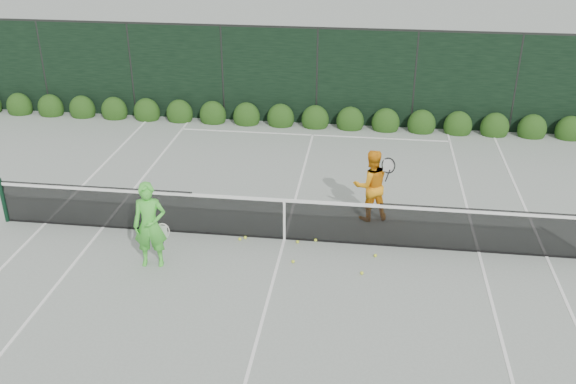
# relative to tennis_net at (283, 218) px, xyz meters

# --- Properties ---
(ground) EXTENTS (80.00, 80.00, 0.00)m
(ground) POSITION_rel_tennis_net_xyz_m (0.02, 0.00, -0.53)
(ground) COLOR gray
(ground) RESTS_ON ground
(tennis_net) EXTENTS (12.90, 0.10, 1.07)m
(tennis_net) POSITION_rel_tennis_net_xyz_m (0.00, 0.00, 0.00)
(tennis_net) COLOR #10321F
(tennis_net) RESTS_ON ground
(player_woman) EXTENTS (0.71, 0.52, 1.80)m
(player_woman) POSITION_rel_tennis_net_xyz_m (-2.47, -1.33, 0.37)
(player_woman) COLOR #4CD13D
(player_woman) RESTS_ON ground
(player_man) EXTENTS (0.99, 0.86, 1.68)m
(player_man) POSITION_rel_tennis_net_xyz_m (1.83, 1.21, 0.31)
(player_man) COLOR #FF9F15
(player_man) RESTS_ON ground
(court_lines) EXTENTS (11.03, 23.83, 0.01)m
(court_lines) POSITION_rel_tennis_net_xyz_m (0.02, 0.00, -0.53)
(court_lines) COLOR white
(court_lines) RESTS_ON ground
(windscreen_fence) EXTENTS (32.00, 21.07, 3.06)m
(windscreen_fence) POSITION_rel_tennis_net_xyz_m (0.02, -2.71, 0.98)
(windscreen_fence) COLOR black
(windscreen_fence) RESTS_ON ground
(hedge_row) EXTENTS (31.66, 0.65, 0.94)m
(hedge_row) POSITION_rel_tennis_net_xyz_m (0.02, 7.15, -0.30)
(hedge_row) COLOR #193A10
(hedge_row) RESTS_ON ground
(tennis_balls) EXTENTS (2.98, 1.24, 0.07)m
(tennis_balls) POSITION_rel_tennis_net_xyz_m (0.48, -0.42, -0.50)
(tennis_balls) COLOR #DCED34
(tennis_balls) RESTS_ON ground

